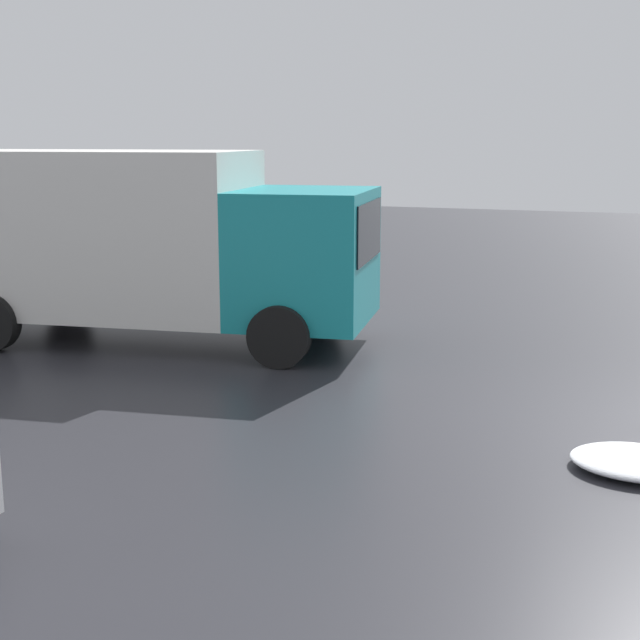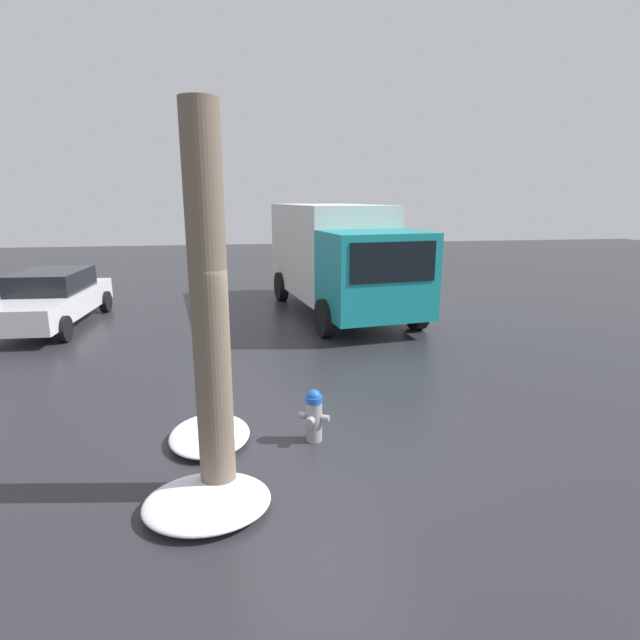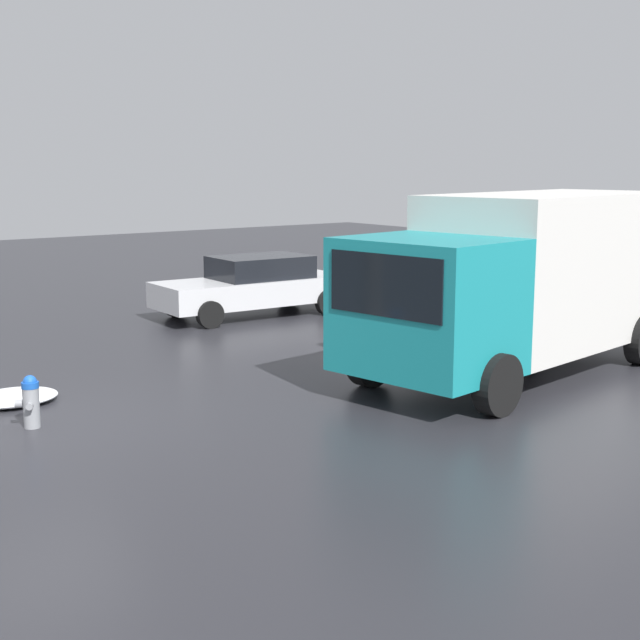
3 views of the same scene
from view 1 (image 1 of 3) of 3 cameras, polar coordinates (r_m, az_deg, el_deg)
The scene contains 2 objects.
delivery_truck at distance 14.37m, azimuth -11.17°, elevation 5.10°, with size 7.13×3.41×3.01m.
snow_pile_by_hydrant at distance 9.41m, azimuth 19.74°, elevation -8.56°, with size 1.32×1.07×0.18m.
Camera 1 is at (0.24, 10.26, 3.24)m, focal length 50.00 mm.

